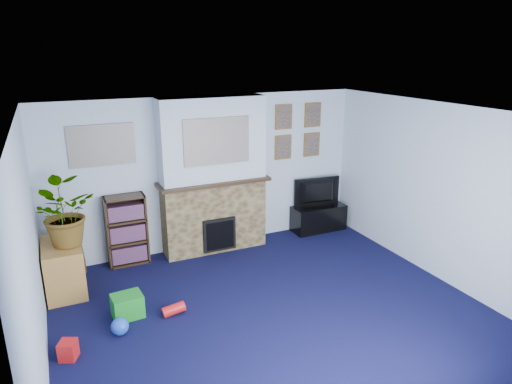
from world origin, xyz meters
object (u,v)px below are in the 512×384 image
tv_stand (318,218)px  bookshelf (127,231)px  television (319,192)px  sideboard (64,266)px

tv_stand → bookshelf: 3.27m
television → bookshelf: bookshelf is taller
television → bookshelf: bearing=5.1°
sideboard → bookshelf: bearing=27.9°
sideboard → television: bearing=5.8°
bookshelf → sideboard: bearing=-152.1°
tv_stand → sideboard: 4.18m
tv_stand → sideboard: (-4.16, -0.40, 0.12)m
bookshelf → sideboard: size_ratio=1.23×
bookshelf → sideboard: bookshelf is taller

